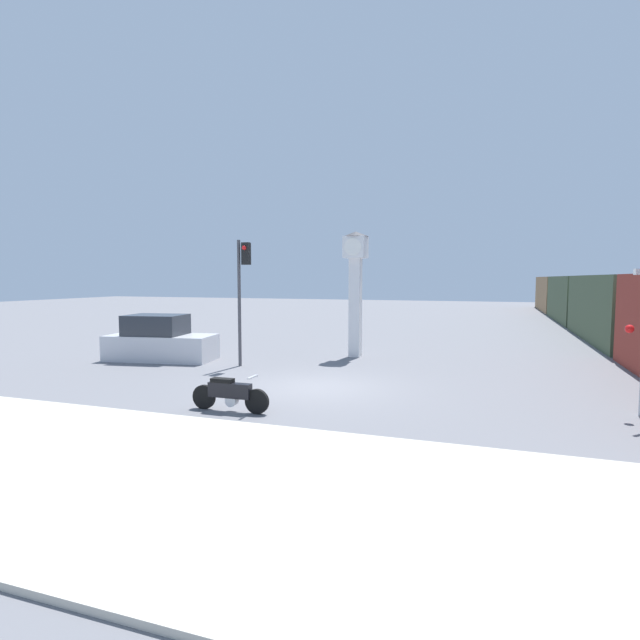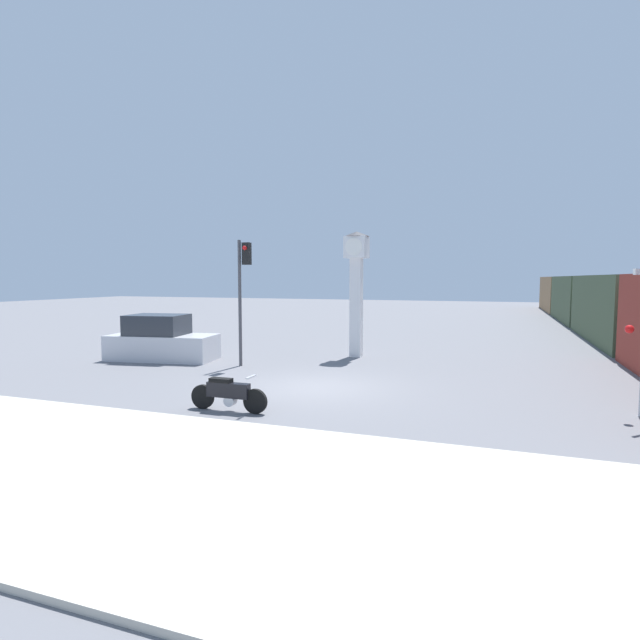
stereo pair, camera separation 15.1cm
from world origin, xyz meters
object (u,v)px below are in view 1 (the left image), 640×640
Objects in this scene: motorcycle at (230,394)px; traffic_light at (242,280)px; clock_tower at (355,275)px; freight_train at (592,303)px; parked_car at (160,341)px.

traffic_light reaches higher than motorcycle.
clock_tower is 1.11× the size of traffic_light.
clock_tower is at bearing 85.53° from motorcycle.
traffic_light is (-3.32, -3.52, -0.20)m from clock_tower.
freight_train is (11.33, 15.84, -1.66)m from clock_tower.
motorcycle is 9.73m from clock_tower.
clock_tower reaches higher than traffic_light.
parked_car is (-7.12, -3.32, -2.61)m from clock_tower.
parked_car is (-3.81, 0.20, -2.41)m from traffic_light.
clock_tower is at bearing 16.22° from parked_car.
parked_car is (-6.46, 5.94, 0.32)m from motorcycle.
motorcycle is at bearing -115.55° from freight_train.
motorcycle is 0.46× the size of parked_car.
freight_train is 11.07× the size of traffic_light.
motorcycle is 8.78m from parked_car.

